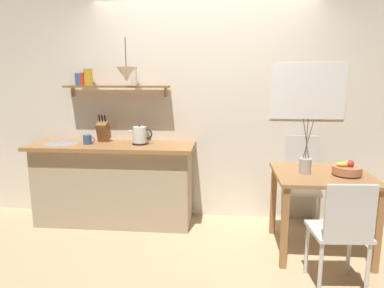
# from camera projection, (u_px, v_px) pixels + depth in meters

# --- Properties ---
(ground_plane) EXTENTS (14.00, 14.00, 0.00)m
(ground_plane) POSITION_uv_depth(u_px,v_px,m) (199.00, 237.00, 3.61)
(ground_plane) COLOR tan
(back_wall) EXTENTS (6.80, 0.11, 2.70)m
(back_wall) POSITION_uv_depth(u_px,v_px,m) (221.00, 104.00, 3.98)
(back_wall) COLOR silver
(back_wall) RESTS_ON ground_plane
(kitchen_counter) EXTENTS (1.83, 0.63, 0.93)m
(kitchen_counter) POSITION_uv_depth(u_px,v_px,m) (114.00, 183.00, 3.93)
(kitchen_counter) COLOR tan
(kitchen_counter) RESTS_ON ground_plane
(wall_shelf) EXTENTS (1.20, 0.20, 0.34)m
(wall_shelf) POSITION_uv_depth(u_px,v_px,m) (104.00, 82.00, 3.90)
(wall_shelf) COLOR brown
(dining_table) EXTENTS (0.87, 0.80, 0.77)m
(dining_table) POSITION_uv_depth(u_px,v_px,m) (322.00, 187.00, 3.22)
(dining_table) COLOR #9E6B3D
(dining_table) RESTS_ON ground_plane
(dining_chair_near) EXTENTS (0.44, 0.42, 0.90)m
(dining_chair_near) POSITION_uv_depth(u_px,v_px,m) (342.00, 229.00, 2.61)
(dining_chair_near) COLOR silver
(dining_chair_near) RESTS_ON ground_plane
(dining_chair_far) EXTENTS (0.47, 0.49, 1.02)m
(dining_chair_far) POSITION_uv_depth(u_px,v_px,m) (301.00, 178.00, 3.83)
(dining_chair_far) COLOR silver
(dining_chair_far) RESTS_ON ground_plane
(fruit_bowl) EXTENTS (0.26, 0.26, 0.15)m
(fruit_bowl) POSITION_uv_depth(u_px,v_px,m) (347.00, 169.00, 3.12)
(fruit_bowl) COLOR #BC704C
(fruit_bowl) RESTS_ON dining_table
(twig_vase) EXTENTS (0.11, 0.11, 0.51)m
(twig_vase) POSITION_uv_depth(u_px,v_px,m) (305.00, 165.00, 3.18)
(twig_vase) COLOR #B7B2A8
(twig_vase) RESTS_ON dining_table
(electric_kettle) EXTENTS (0.25, 0.17, 0.22)m
(electric_kettle) POSITION_uv_depth(u_px,v_px,m) (140.00, 136.00, 3.78)
(electric_kettle) COLOR black
(electric_kettle) RESTS_ON kitchen_counter
(knife_block) EXTENTS (0.12, 0.19, 0.31)m
(knife_block) POSITION_uv_depth(u_px,v_px,m) (103.00, 131.00, 3.94)
(knife_block) COLOR brown
(knife_block) RESTS_ON kitchen_counter
(coffee_mug_by_sink) EXTENTS (0.14, 0.09, 0.10)m
(coffee_mug_by_sink) POSITION_uv_depth(u_px,v_px,m) (88.00, 140.00, 3.80)
(coffee_mug_by_sink) COLOR #3D5B89
(coffee_mug_by_sink) RESTS_ON kitchen_counter
(pendant_lamp) EXTENTS (0.20, 0.20, 0.44)m
(pendant_lamp) POSITION_uv_depth(u_px,v_px,m) (126.00, 74.00, 3.60)
(pendant_lamp) COLOR black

